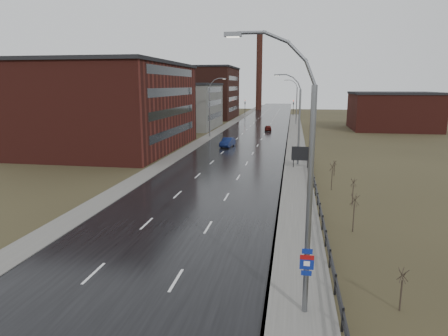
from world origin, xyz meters
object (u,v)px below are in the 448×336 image
at_px(streetlight_main, 302,182).
at_px(car_near, 228,143).
at_px(car_far, 268,128).
at_px(billboard, 301,154).

height_order(streetlight_main, car_near, streetlight_main).
relative_size(streetlight_main, car_far, 3.24).
xyz_separation_m(streetlight_main, billboard, (0.63, 32.02, -4.24)).
bearing_deg(car_far, streetlight_main, 89.79).
height_order(streetlight_main, car_far, streetlight_main).
bearing_deg(car_far, car_near, 73.48).
bearing_deg(car_far, billboard, 94.27).
bearing_deg(car_near, billboard, -46.32).
distance_m(streetlight_main, car_near, 49.42).
bearing_deg(billboard, streetlight_main, -91.12).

